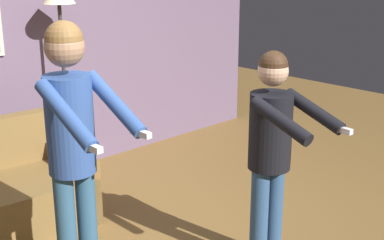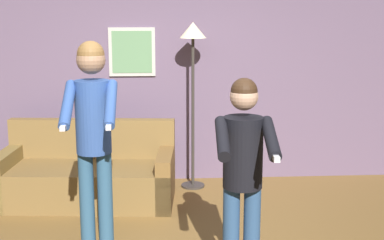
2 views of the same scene
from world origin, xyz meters
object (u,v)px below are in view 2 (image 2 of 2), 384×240
at_px(couch, 88,177).
at_px(person_standing_left, 93,125).
at_px(torchiere_lamp, 193,53).
at_px(person_standing_right, 243,163).

bearing_deg(couch, person_standing_left, -79.31).
relative_size(couch, torchiere_lamp, 1.00).
relative_size(person_standing_left, person_standing_right, 1.15).
height_order(person_standing_left, person_standing_right, person_standing_left).
xyz_separation_m(couch, person_standing_right, (1.42, -1.91, 0.68)).
bearing_deg(couch, person_standing_right, -53.27).
distance_m(torchiere_lamp, person_standing_right, 2.44).
bearing_deg(couch, torchiere_lamp, 19.73).
height_order(couch, person_standing_left, person_standing_left).
bearing_deg(person_standing_right, couch, 126.73).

